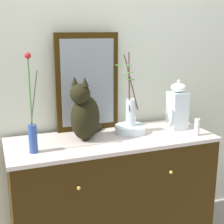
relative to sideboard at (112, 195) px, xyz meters
The scene contains 9 objects.
wall_back 0.94m from the sideboard, 90.00° to the left, with size 4.40×0.08×2.60m, color silver.
sideboard is the anchor object (origin of this frame).
mirror_leaning 0.81m from the sideboard, 111.81° to the left, with size 0.45×0.03×0.69m.
cat_sitting 0.63m from the sideboard, behind, with size 0.34×0.35×0.43m.
vase_slim_green 0.78m from the sideboard, behind, with size 0.07×0.05×0.59m.
bowl_porcelain 0.48m from the sideboard, 21.15° to the left, with size 0.22×0.22×0.05m, color white.
vase_glass_clear 0.63m from the sideboard, 20.80° to the left, with size 0.15×0.18×0.51m.
jar_lidded_porcelain 0.78m from the sideboard, ahead, with size 0.12×0.12×0.36m.
candle_pillar 0.76m from the sideboard, 15.78° to the right, with size 0.04×0.04×0.13m.
Camera 1 is at (-0.74, -1.96, 1.57)m, focal length 52.58 mm.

